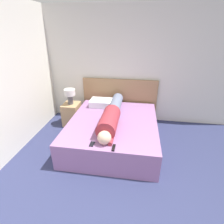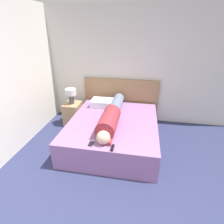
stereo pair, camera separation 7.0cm
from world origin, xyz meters
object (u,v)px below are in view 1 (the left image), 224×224
(nightstand, at_px, (72,114))
(person_lying, at_px, (111,116))
(tv_remote, at_px, (114,148))
(table_lamp, at_px, (70,94))
(pillow_near_headboard, at_px, (102,103))
(bed, at_px, (113,131))
(cell_phone, at_px, (92,144))

(nightstand, distance_m, person_lying, 1.30)
(nightstand, bearing_deg, tv_remote, -49.85)
(table_lamp, xyz_separation_m, tv_remote, (1.22, -1.45, -0.26))
(tv_remote, bearing_deg, pillow_near_headboard, 108.17)
(bed, bearing_deg, cell_phone, -104.33)
(table_lamp, distance_m, pillow_near_headboard, 0.75)
(bed, distance_m, nightstand, 1.23)
(bed, xyz_separation_m, pillow_near_headboard, (-0.36, 0.66, 0.32))
(bed, distance_m, pillow_near_headboard, 0.82)
(bed, height_order, nightstand, nightstand)
(tv_remote, relative_size, cell_phone, 1.15)
(nightstand, distance_m, table_lamp, 0.50)
(nightstand, bearing_deg, person_lying, -31.70)
(bed, distance_m, cell_phone, 0.88)
(bed, relative_size, pillow_near_headboard, 3.68)
(nightstand, height_order, person_lying, person_lying)
(nightstand, distance_m, pillow_near_headboard, 0.78)
(cell_phone, bearing_deg, nightstand, 121.96)
(nightstand, xyz_separation_m, pillow_near_headboard, (0.72, 0.08, 0.30))
(bed, distance_m, person_lying, 0.39)
(person_lying, bearing_deg, pillow_near_headboard, 114.87)
(nightstand, height_order, pillow_near_headboard, pillow_near_headboard)
(tv_remote, bearing_deg, table_lamp, 130.15)
(pillow_near_headboard, xyz_separation_m, tv_remote, (0.50, -1.53, -0.06))
(pillow_near_headboard, bearing_deg, nightstand, -173.29)
(person_lying, distance_m, pillow_near_headboard, 0.82)
(tv_remote, bearing_deg, nightstand, 130.15)
(nightstand, bearing_deg, table_lamp, 90.00)
(table_lamp, bearing_deg, tv_remote, -49.85)
(bed, xyz_separation_m, table_lamp, (-1.08, 0.58, 0.52))
(pillow_near_headboard, relative_size, tv_remote, 3.50)
(pillow_near_headboard, bearing_deg, tv_remote, -71.83)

